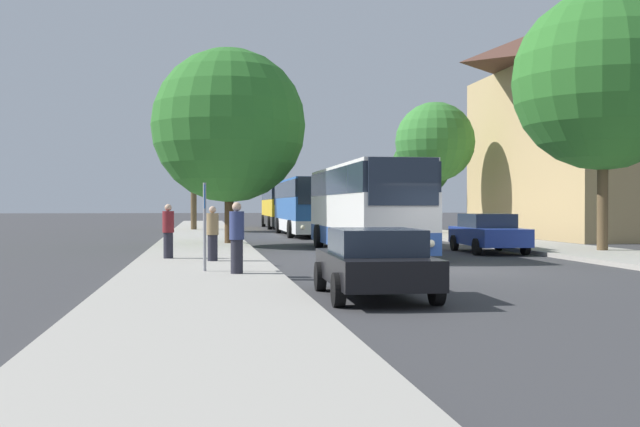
% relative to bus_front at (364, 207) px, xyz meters
% --- Properties ---
extents(ground_plane, '(300.00, 300.00, 0.00)m').
position_rel_bus_front_xyz_m(ground_plane, '(0.94, -7.66, -1.75)').
color(ground_plane, '#38383A').
rests_on(ground_plane, ground).
extents(sidewalk_left, '(4.00, 120.00, 0.15)m').
position_rel_bus_front_xyz_m(sidewalk_left, '(-6.06, -7.66, -1.68)').
color(sidewalk_left, '#A39E93').
rests_on(sidewalk_left, ground_plane).
extents(bus_front, '(2.78, 11.91, 3.28)m').
position_rel_bus_front_xyz_m(bus_front, '(0.00, 0.00, 0.00)').
color(bus_front, '#2D519E').
rests_on(bus_front, ground_plane).
extents(bus_middle, '(2.87, 11.77, 3.32)m').
position_rel_bus_front_xyz_m(bus_middle, '(0.02, 16.62, 0.02)').
color(bus_middle, silver).
rests_on(bus_middle, ground_plane).
extents(bus_rear, '(2.88, 11.76, 3.31)m').
position_rel_bus_front_xyz_m(bus_rear, '(0.13, 30.94, 0.02)').
color(bus_rear, '#2D2D2D').
rests_on(bus_rear, ground_plane).
extents(parked_car_left_curb, '(2.09, 4.15, 1.36)m').
position_rel_bus_front_xyz_m(parked_car_left_curb, '(-2.68, -13.35, -1.04)').
color(parked_car_left_curb, black).
rests_on(parked_car_left_curb, ground_plane).
extents(parked_car_right_near, '(2.18, 4.66, 1.49)m').
position_rel_bus_front_xyz_m(parked_car_right_near, '(4.75, -0.46, -0.98)').
color(parked_car_right_near, '#233D9E').
rests_on(parked_car_right_near, ground_plane).
extents(bus_stop_sign, '(0.08, 0.45, 2.24)m').
position_rel_bus_front_xyz_m(bus_stop_sign, '(-5.96, -8.55, -0.21)').
color(bus_stop_sign, gray).
rests_on(bus_stop_sign, sidewalk_left).
extents(pedestrian_waiting_near, '(0.36, 0.36, 1.74)m').
position_rel_bus_front_xyz_m(pedestrian_waiting_near, '(-5.19, -9.34, -0.72)').
color(pedestrian_waiting_near, '#23232D').
rests_on(pedestrian_waiting_near, sidewalk_left).
extents(pedestrian_waiting_far, '(0.36, 0.36, 1.64)m').
position_rel_bus_front_xyz_m(pedestrian_waiting_far, '(-5.72, -5.07, -0.78)').
color(pedestrian_waiting_far, '#23232D').
rests_on(pedestrian_waiting_far, sidewalk_left).
extents(pedestrian_walking_back, '(0.36, 0.36, 1.70)m').
position_rel_bus_front_xyz_m(pedestrian_walking_back, '(-7.08, -3.77, -0.75)').
color(pedestrian_walking_back, '#23232D').
rests_on(pedestrian_walking_back, sidewalk_left).
extents(tree_left_near, '(4.29, 4.29, 7.40)m').
position_rel_bus_front_xyz_m(tree_left_near, '(-6.65, 24.20, 3.63)').
color(tree_left_near, brown).
rests_on(tree_left_near, sidewalk_left).
extents(tree_left_far, '(6.76, 6.76, 8.55)m').
position_rel_bus_front_xyz_m(tree_left_far, '(-4.88, 5.45, 3.56)').
color(tree_left_far, '#47331E').
rests_on(tree_left_far, sidewalk_left).
extents(tree_right_near, '(4.09, 4.09, 6.39)m').
position_rel_bus_front_xyz_m(tree_right_near, '(8.98, 22.71, 2.72)').
color(tree_right_near, '#47331E').
rests_on(tree_right_near, sidewalk_right).
extents(tree_right_mid, '(6.65, 6.65, 9.60)m').
position_rel_bus_front_xyz_m(tree_right_mid, '(8.63, -1.91, 4.66)').
color(tree_right_mid, brown).
rests_on(tree_right_mid, sidewalk_right).
extents(tree_right_far, '(4.81, 4.81, 7.89)m').
position_rel_bus_front_xyz_m(tree_right_far, '(7.85, 15.94, 3.87)').
color(tree_right_far, '#47331E').
rests_on(tree_right_far, sidewalk_right).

